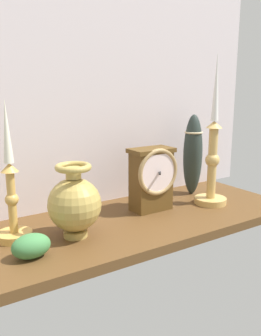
{
  "coord_description": "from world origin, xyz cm",
  "views": [
    {
      "loc": [
        -48.19,
        -77.37,
        35.11
      ],
      "look_at": [
        2.28,
        0.0,
        14.0
      ],
      "focal_mm": 39.2,
      "sensor_mm": 36.0,
      "label": 1
    }
  ],
  "objects_px": {
    "candlestick_tall_left": "(212,159)",
    "brass_vase_bulbous": "(74,203)",
    "tall_ceramic_vase": "(193,154)",
    "mantel_clock": "(152,178)",
    "candlestick_tall_center": "(12,196)"
  },
  "relations": [
    {
      "from": "brass_vase_bulbous",
      "to": "tall_ceramic_vase",
      "type": "bearing_deg",
      "value": 13.52
    },
    {
      "from": "mantel_clock",
      "to": "candlestick_tall_center",
      "type": "relative_size",
      "value": 0.56
    },
    {
      "from": "candlestick_tall_left",
      "to": "tall_ceramic_vase",
      "type": "height_order",
      "value": "candlestick_tall_left"
    },
    {
      "from": "candlestick_tall_left",
      "to": "tall_ceramic_vase",
      "type": "xyz_separation_m",
      "value": [
        0.02,
        0.11,
        -0.01
      ]
    },
    {
      "from": "candlestick_tall_left",
      "to": "candlestick_tall_center",
      "type": "xyz_separation_m",
      "value": [
        -0.57,
        0.06,
        -0.03
      ]
    },
    {
      "from": "candlestick_tall_left",
      "to": "brass_vase_bulbous",
      "type": "distance_m",
      "value": 0.45
    },
    {
      "from": "mantel_clock",
      "to": "tall_ceramic_vase",
      "type": "distance_m",
      "value": 0.22
    },
    {
      "from": "brass_vase_bulbous",
      "to": "tall_ceramic_vase",
      "type": "xyz_separation_m",
      "value": [
        0.47,
        0.11,
        0.05
      ]
    },
    {
      "from": "mantel_clock",
      "to": "candlestick_tall_left",
      "type": "bearing_deg",
      "value": -14.61
    },
    {
      "from": "candlestick_tall_center",
      "to": "tall_ceramic_vase",
      "type": "relative_size",
      "value": 1.25
    },
    {
      "from": "candlestick_tall_center",
      "to": "brass_vase_bulbous",
      "type": "height_order",
      "value": "candlestick_tall_center"
    },
    {
      "from": "candlestick_tall_left",
      "to": "brass_vase_bulbous",
      "type": "xyz_separation_m",
      "value": [
        -0.45,
        -0.0,
        -0.05
      ]
    },
    {
      "from": "mantel_clock",
      "to": "tall_ceramic_vase",
      "type": "height_order",
      "value": "tall_ceramic_vase"
    },
    {
      "from": "candlestick_tall_center",
      "to": "brass_vase_bulbous",
      "type": "bearing_deg",
      "value": -25.92
    },
    {
      "from": "mantel_clock",
      "to": "candlestick_tall_left",
      "type": "xyz_separation_m",
      "value": [
        0.18,
        -0.05,
        0.04
      ]
    }
  ]
}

